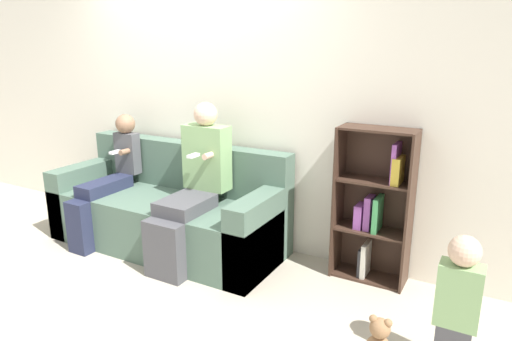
{
  "coord_description": "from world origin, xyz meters",
  "views": [
    {
      "loc": [
        2.54,
        -2.5,
        1.8
      ],
      "look_at": [
        0.82,
        0.57,
        0.82
      ],
      "focal_mm": 32.0,
      "sensor_mm": 36.0,
      "label": 1
    }
  ],
  "objects": [
    {
      "name": "toddler_standing",
      "position": [
        2.42,
        -0.03,
        0.43
      ],
      "size": [
        0.23,
        0.17,
        0.83
      ],
      "color": "#47474C",
      "rests_on": "ground_plane"
    },
    {
      "name": "back_wall",
      "position": [
        0.0,
        0.97,
        1.27
      ],
      "size": [
        10.0,
        0.06,
        2.55
      ],
      "color": "silver",
      "rests_on": "ground_plane"
    },
    {
      "name": "child_seated",
      "position": [
        -0.66,
        0.36,
        0.6
      ],
      "size": [
        0.24,
        0.8,
        1.16
      ],
      "color": "#232842",
      "rests_on": "ground_plane"
    },
    {
      "name": "bookshelf",
      "position": [
        1.72,
        0.83,
        0.59
      ],
      "size": [
        0.57,
        0.27,
        1.21
      ],
      "color": "#3D281E",
      "rests_on": "ground_plane"
    },
    {
      "name": "ground_plane",
      "position": [
        0.0,
        0.0,
        0.0
      ],
      "size": [
        14.0,
        14.0,
        0.0
      ],
      "primitive_type": "plane",
      "color": "#B2A893"
    },
    {
      "name": "couch",
      "position": [
        -0.08,
        0.52,
        0.32
      ],
      "size": [
        2.17,
        0.84,
        0.92
      ],
      "color": "#4C6656",
      "rests_on": "ground_plane"
    },
    {
      "name": "adult_seated",
      "position": [
        0.31,
        0.41,
        0.69
      ],
      "size": [
        0.4,
        0.77,
        1.34
      ],
      "color": "#47474C",
      "rests_on": "ground_plane"
    }
  ]
}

